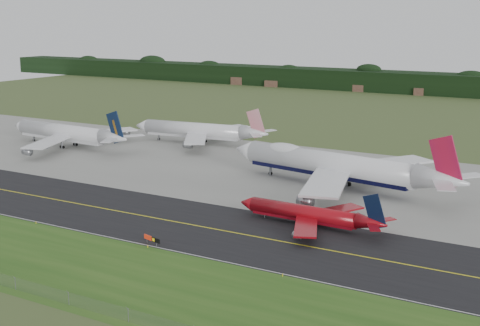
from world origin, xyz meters
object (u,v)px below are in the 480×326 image
Objects in this scene: taxiway_sign at (152,239)px; jet_red_737 at (311,215)px; jet_ba_747 at (336,165)px; jet_navy_gold at (68,133)px; jet_star_tail at (200,131)px.

jet_red_737 is at bearing 50.05° from taxiway_sign.
jet_ba_747 is 1.24× the size of jet_navy_gold.
jet_ba_747 is 2.00× the size of jet_red_737.
jet_red_737 is 7.33× the size of taxiway_sign.
jet_navy_gold reaches higher than jet_star_tail.
jet_red_737 reaches higher than taxiway_sign.
jet_ba_747 is at bearing 103.47° from jet_red_737.
jet_star_tail is (-65.50, 34.10, -1.38)m from jet_ba_747.
jet_navy_gold reaches higher than jet_red_737.
taxiway_sign is at bearing -129.95° from jet_red_737.
jet_red_737 is 100.28m from jet_star_tail.
jet_star_tail is at bearing 37.92° from jet_navy_gold.
jet_red_737 is at bearing -76.53° from jet_ba_747.
jet_red_737 is (8.13, -33.95, -3.38)m from jet_ba_747.
jet_navy_gold is 1.07× the size of jet_star_tail.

